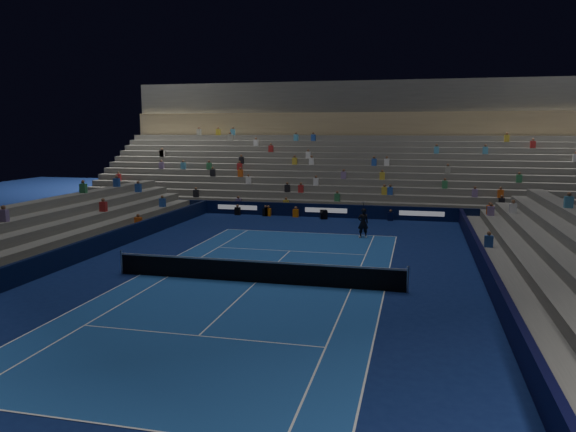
# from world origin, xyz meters

# --- Properties ---
(ground) EXTENTS (90.00, 90.00, 0.00)m
(ground) POSITION_xyz_m (0.00, 0.00, 0.00)
(ground) COLOR #0D1C53
(ground) RESTS_ON ground
(court_surface) EXTENTS (10.97, 23.77, 0.01)m
(court_surface) POSITION_xyz_m (0.00, 0.00, 0.01)
(court_surface) COLOR #1B4996
(court_surface) RESTS_ON ground
(sponsor_barrier_far) EXTENTS (44.00, 0.25, 1.00)m
(sponsor_barrier_far) POSITION_xyz_m (0.00, 18.50, 0.50)
(sponsor_barrier_far) COLOR black
(sponsor_barrier_far) RESTS_ON ground
(sponsor_barrier_east) EXTENTS (0.25, 37.00, 1.00)m
(sponsor_barrier_east) POSITION_xyz_m (9.70, 0.00, 0.50)
(sponsor_barrier_east) COLOR black
(sponsor_barrier_east) RESTS_ON ground
(sponsor_barrier_west) EXTENTS (0.25, 37.00, 1.00)m
(sponsor_barrier_west) POSITION_xyz_m (-9.70, 0.00, 0.50)
(sponsor_barrier_west) COLOR black
(sponsor_barrier_west) RESTS_ON ground
(grandstand_main) EXTENTS (44.00, 15.20, 11.20)m
(grandstand_main) POSITION_xyz_m (0.00, 27.90, 3.38)
(grandstand_main) COLOR #62625D
(grandstand_main) RESTS_ON ground
(tennis_net) EXTENTS (12.90, 0.10, 1.10)m
(tennis_net) POSITION_xyz_m (0.00, 0.00, 0.50)
(tennis_net) COLOR #B2B2B7
(tennis_net) RESTS_ON ground
(tennis_player) EXTENTS (0.78, 0.64, 1.82)m
(tennis_player) POSITION_xyz_m (3.49, 11.14, 0.91)
(tennis_player) COLOR black
(tennis_player) RESTS_ON ground
(broadcast_camera) EXTENTS (0.66, 1.03, 0.65)m
(broadcast_camera) POSITION_xyz_m (-0.06, 17.69, 0.33)
(broadcast_camera) COLOR black
(broadcast_camera) RESTS_ON ground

